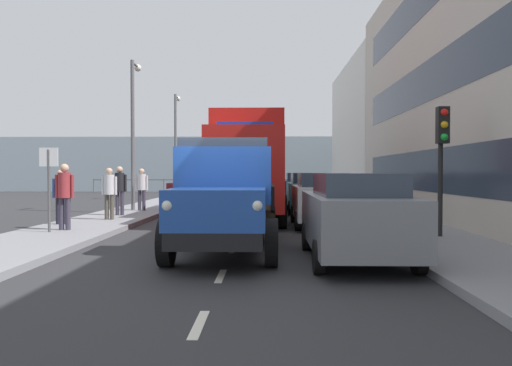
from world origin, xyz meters
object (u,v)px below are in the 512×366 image
object	(u,v)px
lorry_cargo_red	(249,163)
pedestrian_couple_b	(109,189)
car_teal_kerbside_2	(308,192)
pedestrian_strolling	(120,186)
pedestrian_in_dark_coat	(65,191)
lamp_post_far	(176,136)
pedestrian_couple_a	(61,192)
car_maroon_oppositeside_0	(194,191)
traffic_light_near	(442,143)
car_grey_kerbside_near	(355,215)
lamp_post_promenade	(134,121)
truck_vintage_blue	(225,199)
pedestrian_by_lamp	(142,186)
car_black_oppositeside_1	(209,187)
car_navy_kerbside_3	(300,188)
car_white_kerbside_1	(321,199)
street_sign	(49,175)

from	to	relation	value
lorry_cargo_red	pedestrian_couple_b	world-z (taller)	lorry_cargo_red
car_teal_kerbside_2	pedestrian_strolling	bearing A→B (deg)	22.96
pedestrian_in_dark_coat	lamp_post_far	bearing A→B (deg)	-89.65
pedestrian_couple_a	lorry_cargo_red	bearing A→B (deg)	-150.81
car_teal_kerbside_2	car_maroon_oppositeside_0	xyz separation A→B (m)	(5.00, -0.87, 0.00)
car_teal_kerbside_2	traffic_light_near	bearing A→B (deg)	105.71
car_grey_kerbside_near	lorry_cargo_red	bearing A→B (deg)	-74.34
pedestrian_couple_a	lamp_post_promenade	world-z (taller)	lamp_post_promenade
car_teal_kerbside_2	car_grey_kerbside_near	bearing A→B (deg)	90.00
truck_vintage_blue	pedestrian_by_lamp	size ratio (longest dim) A/B	3.22
car_teal_kerbside_2	traffic_light_near	size ratio (longest dim) A/B	1.26
lorry_cargo_red	lamp_post_promenade	distance (m)	6.18
car_teal_kerbside_2	car_black_oppositeside_1	world-z (taller)	same
pedestrian_couple_a	pedestrian_couple_b	distance (m)	1.87
car_navy_kerbside_3	car_maroon_oppositeside_0	bearing A→B (deg)	42.40
car_maroon_oppositeside_0	pedestrian_couple_b	xyz separation A→B (m)	(2.06, 5.68, 0.28)
car_grey_kerbside_near	car_teal_kerbside_2	bearing A→B (deg)	-90.00
car_navy_kerbside_3	pedestrian_strolling	xyz separation A→B (m)	(7.22, 8.50, 0.33)
car_black_oppositeside_1	pedestrian_by_lamp	xyz separation A→B (m)	(1.98, 7.37, 0.29)
pedestrian_strolling	lamp_post_far	bearing A→B (deg)	-89.05
car_white_kerbside_1	lamp_post_promenade	size ratio (longest dim) A/B	0.65
street_sign	lamp_post_promenade	bearing A→B (deg)	-90.66
lorry_cargo_red	pedestrian_couple_b	size ratio (longest dim) A/B	4.70
lorry_cargo_red	car_maroon_oppositeside_0	distance (m)	4.99
pedestrian_in_dark_coat	pedestrian_couple_a	distance (m)	1.70
street_sign	car_black_oppositeside_1	bearing A→B (deg)	-99.61
car_maroon_oppositeside_0	pedestrian_by_lamp	size ratio (longest dim) A/B	2.29
pedestrian_couple_b	truck_vintage_blue	bearing A→B (deg)	124.80
car_black_oppositeside_1	pedestrian_couple_a	bearing A→B (deg)	76.79
car_teal_kerbside_2	pedestrian_by_lamp	world-z (taller)	pedestrian_by_lamp
car_navy_kerbside_3	pedestrian_strolling	distance (m)	11.15
pedestrian_strolling	pedestrian_by_lamp	size ratio (longest dim) A/B	1.04
car_grey_kerbside_near	car_navy_kerbside_3	distance (m)	17.27
car_grey_kerbside_near	car_maroon_oppositeside_0	size ratio (longest dim) A/B	1.09
car_white_kerbside_1	pedestrian_in_dark_coat	xyz separation A→B (m)	(7.32, 2.41, 0.34)
car_grey_kerbside_near	pedestrian_by_lamp	world-z (taller)	pedestrian_by_lamp
truck_vintage_blue	street_sign	xyz separation A→B (m)	(4.93, -2.80, 0.50)
truck_vintage_blue	car_black_oppositeside_1	distance (m)	18.01
lorry_cargo_red	lamp_post_far	world-z (taller)	lamp_post_far
pedestrian_couple_b	lamp_post_far	xyz separation A→B (m)	(0.37, -14.57, 2.82)
truck_vintage_blue	lorry_cargo_red	xyz separation A→B (m)	(-0.20, -7.97, 0.90)
traffic_light_near	pedestrian_couple_a	bearing A→B (deg)	-14.71
pedestrian_couple_a	pedestrian_couple_b	bearing A→B (deg)	-122.33
street_sign	pedestrian_in_dark_coat	bearing A→B (deg)	-114.92
car_maroon_oppositeside_0	pedestrian_strolling	bearing A→B (deg)	60.55
lorry_cargo_red	car_navy_kerbside_3	xyz separation A→B (m)	(-2.41, -8.67, -1.18)
car_maroon_oppositeside_0	pedestrian_strolling	xyz separation A→B (m)	(2.22, 3.93, 0.33)
car_white_kerbside_1	pedestrian_strolling	xyz separation A→B (m)	(7.22, -2.45, 0.33)
car_teal_kerbside_2	street_sign	xyz separation A→B (m)	(7.55, 8.40, 0.79)
pedestrian_couple_a	car_grey_kerbside_near	bearing A→B (deg)	145.92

